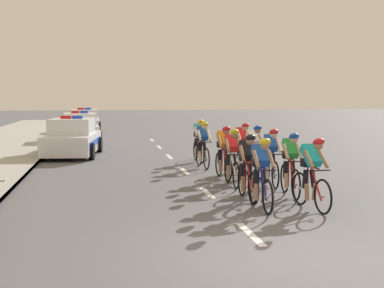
{
  "coord_description": "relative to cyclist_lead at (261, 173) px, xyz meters",
  "views": [
    {
      "loc": [
        -2.46,
        -7.48,
        2.4
      ],
      "look_at": [
        -0.19,
        6.78,
        1.1
      ],
      "focal_mm": 51.21,
      "sensor_mm": 36.0,
      "label": 1
    }
  ],
  "objects": [
    {
      "name": "cyclist_tenth",
      "position": [
        1.1,
        5.84,
        0.0
      ],
      "size": [
        0.44,
        1.72,
        1.56
      ],
      "color": "black",
      "rests_on": "ground"
    },
    {
      "name": "police_car_nearest",
      "position": [
        -4.47,
        10.96,
        -0.11
      ],
      "size": [
        2.32,
        4.55,
        1.59
      ],
      "color": "silver",
      "rests_on": "ground"
    },
    {
      "name": "police_car_third",
      "position": [
        -4.47,
        24.22,
        -0.11
      ],
      "size": [
        2.03,
        4.42,
        1.59
      ],
      "color": "silver",
      "rests_on": "ground"
    },
    {
      "name": "cyclist_eighth",
      "position": [
        1.11,
        4.56,
        0.0
      ],
      "size": [
        0.46,
        1.72,
        1.56
      ],
      "color": "black",
      "rests_on": "ground"
    },
    {
      "name": "ground_plane",
      "position": [
        -0.74,
        -3.44,
        -0.79
      ],
      "size": [
        160.0,
        160.0,
        0.0
      ],
      "primitive_type": "plane",
      "color": "#56565B"
    },
    {
      "name": "cyclist_fifth",
      "position": [
        0.09,
        3.01,
        0.0
      ],
      "size": [
        0.42,
        1.72,
        1.56
      ],
      "color": "black",
      "rests_on": "ground"
    },
    {
      "name": "cyclist_ninth",
      "position": [
        -0.03,
        6.69,
        0.0
      ],
      "size": [
        0.44,
        1.72,
        1.56
      ],
      "color": "black",
      "rests_on": "ground"
    },
    {
      "name": "cyclist_third",
      "position": [
        -0.01,
        1.07,
        0.0
      ],
      "size": [
        0.42,
        1.72,
        1.56
      ],
      "color": "black",
      "rests_on": "ground"
    },
    {
      "name": "cyclist_fourth",
      "position": [
        1.11,
        1.34,
        0.0
      ],
      "size": [
        0.44,
        1.72,
        1.56
      ],
      "color": "black",
      "rests_on": "ground"
    },
    {
      "name": "cyclist_seventh",
      "position": [
        0.14,
        4.26,
        0.0
      ],
      "size": [
        0.43,
        1.72,
        1.56
      ],
      "color": "black",
      "rests_on": "ground"
    },
    {
      "name": "cyclist_eleventh",
      "position": [
        0.13,
        8.39,
        0.0
      ],
      "size": [
        0.43,
        1.72,
        1.56
      ],
      "color": "black",
      "rests_on": "ground"
    },
    {
      "name": "lane_markings_centre",
      "position": [
        -0.74,
        6.08,
        -0.78
      ],
      "size": [
        0.14,
        25.6,
        0.01
      ],
      "color": "white",
      "rests_on": "ground"
    },
    {
      "name": "police_car_second",
      "position": [
        -4.46,
        17.49,
        -0.11
      ],
      "size": [
        2.23,
        4.51,
        1.59
      ],
      "color": "white",
      "rests_on": "ground"
    },
    {
      "name": "cyclist_sixth",
      "position": [
        1.1,
        2.85,
        0.0
      ],
      "size": [
        0.43,
        1.72,
        1.56
      ],
      "color": "black",
      "rests_on": "ground"
    },
    {
      "name": "cyclist_second",
      "position": [
        1.04,
        -0.17,
        0.0
      ],
      "size": [
        0.45,
        1.72,
        1.56
      ],
      "color": "black",
      "rests_on": "ground"
    },
    {
      "name": "kerb_edge",
      "position": [
        -5.6,
        10.56,
        -0.72
      ],
      "size": [
        0.16,
        60.0,
        0.13
      ],
      "primitive_type": "cube",
      "color": "#9E9E99",
      "rests_on": "ground"
    },
    {
      "name": "cyclist_lead",
      "position": [
        0.0,
        0.0,
        0.0
      ],
      "size": [
        0.42,
        1.72,
        1.56
      ],
      "color": "black",
      "rests_on": "ground"
    }
  ]
}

